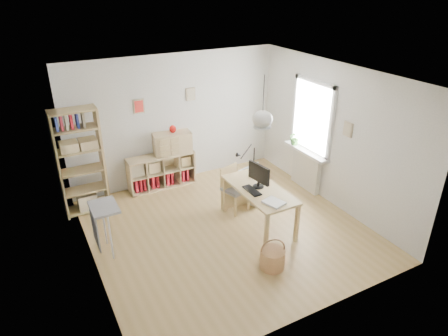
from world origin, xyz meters
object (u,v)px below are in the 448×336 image
tall_bookshelf (80,158)px  storage_chest (257,189)px  cube_shelf (160,173)px  drawer_chest (172,143)px  chair (233,186)px  desk (259,193)px  monitor (259,174)px

tall_bookshelf → storage_chest: size_ratio=2.45×
cube_shelf → drawer_chest: bearing=-7.9°
chair → storage_chest: bearing=-4.1°
desk → tall_bookshelf: tall_bookshelf is taller
monitor → desk: bearing=-113.6°
cube_shelf → monitor: size_ratio=2.87×
chair → drawer_chest: size_ratio=1.12×
monitor → chair: bearing=91.3°
desk → chair: size_ratio=1.75×
chair → storage_chest: chair is taller
desk → tall_bookshelf: bearing=143.0°
desk → tall_bookshelf: size_ratio=0.75×
tall_bookshelf → drawer_chest: 1.88m
tall_bookshelf → storage_chest: 3.39m
tall_bookshelf → chair: 2.83m
tall_bookshelf → storage_chest: tall_bookshelf is taller
storage_chest → chair: bearing=175.1°
desk → drawer_chest: size_ratio=1.96×
drawer_chest → cube_shelf: bearing=179.1°
drawer_chest → monitor: bearing=-63.8°
tall_bookshelf → chair: size_ratio=2.33×
cube_shelf → tall_bookshelf: bearing=-169.8°
cube_shelf → drawer_chest: (0.30, -0.04, 0.64)m
cube_shelf → tall_bookshelf: (-1.56, -0.28, 0.79)m
tall_bookshelf → storage_chest: bearing=-19.8°
storage_chest → monitor: size_ratio=1.68×
chair → storage_chest: (0.61, 0.13, -0.28)m
cube_shelf → storage_chest: (1.52, -1.39, -0.09)m
chair → drawer_chest: bearing=96.4°
tall_bookshelf → drawer_chest: bearing=7.4°
desk → monitor: bearing=76.1°
monitor → drawer_chest: monitor is taller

